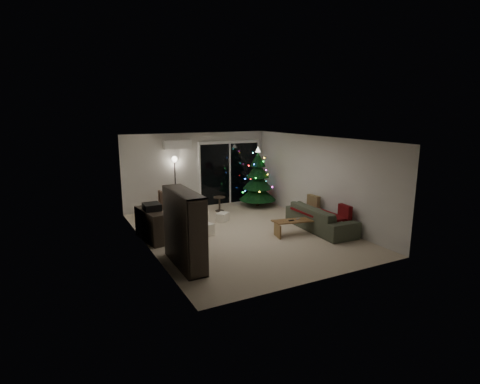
% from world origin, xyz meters
% --- Properties ---
extents(room, '(6.50, 7.51, 2.60)m').
position_xyz_m(room, '(0.46, 1.49, 1.02)').
color(room, beige).
rests_on(room, ground).
extents(bookshelf, '(0.64, 1.64, 1.60)m').
position_xyz_m(bookshelf, '(-2.25, -1.35, 0.80)').
color(bookshelf, black).
rests_on(bookshelf, floor).
extents(media_cabinet, '(0.64, 1.30, 0.78)m').
position_xyz_m(media_cabinet, '(-2.25, 0.52, 0.39)').
color(media_cabinet, black).
rests_on(media_cabinet, floor).
extents(stereo, '(0.40, 0.47, 0.17)m').
position_xyz_m(stereo, '(-2.25, 0.52, 0.86)').
color(stereo, black).
rests_on(stereo, media_cabinet).
extents(armchair, '(0.87, 0.89, 0.80)m').
position_xyz_m(armchair, '(-1.03, 2.50, 0.40)').
color(armchair, '#3E3024').
rests_on(armchair, floor).
extents(ottoman, '(0.64, 0.64, 0.48)m').
position_xyz_m(ottoman, '(-1.02, 1.41, 0.24)').
color(ottoman, beige).
rests_on(ottoman, floor).
extents(cardboard_box_a, '(0.53, 0.47, 0.32)m').
position_xyz_m(cardboard_box_a, '(-0.98, 0.23, 0.16)').
color(cardboard_box_a, white).
rests_on(cardboard_box_a, floor).
extents(cardboard_box_b, '(0.46, 0.45, 0.26)m').
position_xyz_m(cardboard_box_b, '(-0.01, 1.21, 0.13)').
color(cardboard_box_b, white).
rests_on(cardboard_box_b, floor).
extents(side_table, '(0.41, 0.41, 0.48)m').
position_xyz_m(side_table, '(0.39, 2.32, 0.24)').
color(side_table, black).
rests_on(side_table, floor).
extents(floor_lamp, '(0.27, 0.27, 1.69)m').
position_xyz_m(floor_lamp, '(-0.78, 3.25, 0.85)').
color(floor_lamp, black).
rests_on(floor_lamp, floor).
extents(sofa, '(0.99, 2.28, 0.65)m').
position_xyz_m(sofa, '(2.05, -0.74, 0.33)').
color(sofa, '#3C4230').
rests_on(sofa, floor).
extents(sofa_throw, '(0.70, 1.62, 0.05)m').
position_xyz_m(sofa_throw, '(1.95, -0.74, 0.47)').
color(sofa_throw, '#620607').
rests_on(sofa_throw, sofa).
extents(cushion_a, '(0.17, 0.44, 0.43)m').
position_xyz_m(cushion_a, '(2.30, -0.09, 0.59)').
color(cushion_a, '#7C6850').
rests_on(cushion_a, sofa).
extents(cushion_b, '(0.16, 0.44, 0.43)m').
position_xyz_m(cushion_b, '(2.30, -1.39, 0.59)').
color(cushion_b, '#620607').
rests_on(cushion_b, sofa).
extents(coffee_table, '(1.26, 0.66, 0.38)m').
position_xyz_m(coffee_table, '(1.22, -0.74, 0.19)').
color(coffee_table, olive).
rests_on(coffee_table, floor).
extents(remote_a, '(0.15, 0.05, 0.02)m').
position_xyz_m(remote_a, '(1.07, -0.74, 0.39)').
color(remote_a, black).
rests_on(remote_a, coffee_table).
extents(remote_b, '(0.15, 0.09, 0.02)m').
position_xyz_m(remote_b, '(1.32, -0.69, 0.39)').
color(remote_b, slate).
rests_on(remote_b, coffee_table).
extents(christmas_tree, '(1.55, 1.55, 2.03)m').
position_xyz_m(christmas_tree, '(1.83, 2.34, 1.01)').
color(christmas_tree, black).
rests_on(christmas_tree, floor).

